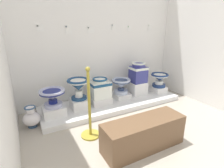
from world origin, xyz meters
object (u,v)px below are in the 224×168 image
antique_toilet_tall_cobalt (138,72)px  stanchion_post_near_left (90,118)px  plinth_block_tall_cobalt (138,88)px  decorative_vase_corner (32,118)px  info_placard_sixth (150,27)px  info_placard_first (40,28)px  antique_toilet_pale_glazed (78,86)px  info_placard_second (68,29)px  antique_toilet_squat_floral (100,88)px  plinth_block_slender_white (158,89)px  plinth_block_central_ornate (54,110)px  info_placard_third (90,30)px  plinth_block_pale_glazed (79,103)px  antique_toilet_slender_white (159,78)px  info_placard_fifth (129,28)px  antique_toilet_broad_patterned (121,84)px  museum_bench (143,134)px  plinth_block_squat_floral (100,100)px  plinth_block_broad_patterned (121,95)px  info_placard_fourth (114,27)px

antique_toilet_tall_cobalt → stanchion_post_near_left: bearing=-149.3°
plinth_block_tall_cobalt → decorative_vase_corner: 2.17m
info_placard_sixth → info_placard_first: bearing=180.0°
antique_toilet_pale_glazed → info_placard_second: info_placard_second is taller
antique_toilet_squat_floral → plinth_block_slender_white: 1.45m
info_placard_first → info_placard_sixth: 2.33m
info_placard_second → plinth_block_central_ornate: bearing=-134.6°
info_placard_first → info_placard_third: size_ratio=0.83×
antique_toilet_pale_glazed → info_placard_sixth: (1.86, 0.42, 0.98)m
plinth_block_pale_glazed → antique_toilet_pale_glazed: bearing=76.0°
info_placard_first → plinth_block_tall_cobalt: bearing=-10.9°
plinth_block_tall_cobalt → antique_toilet_slender_white: antique_toilet_slender_white is taller
info_placard_second → decorative_vase_corner: 1.64m
plinth_block_pale_glazed → antique_toilet_pale_glazed: 0.34m
info_placard_fifth → info_placard_sixth: 0.55m
antique_toilet_broad_patterned → decorative_vase_corner: bearing=-173.2°
antique_toilet_broad_patterned → plinth_block_tall_cobalt: bearing=-0.9°
antique_toilet_squat_floral → antique_toilet_tall_cobalt: size_ratio=0.89×
decorative_vase_corner → museum_bench: bearing=-44.8°
antique_toilet_pale_glazed → antique_toilet_slender_white: 1.85m
antique_toilet_pale_glazed → antique_toilet_broad_patterned: (0.93, 0.07, -0.14)m
plinth_block_slender_white → plinth_block_tall_cobalt: bearing=166.8°
plinth_block_squat_floral → info_placard_first: (-0.89, 0.42, 1.33)m
plinth_block_slender_white → info_placard_first: bearing=168.6°
plinth_block_central_ornate → antique_toilet_squat_floral: bearing=3.8°
antique_toilet_tall_cobalt → stanchion_post_near_left: (-1.45, -0.86, -0.30)m
info_placard_sixth → decorative_vase_corner: (-2.68, -0.55, -1.34)m
antique_toilet_squat_floral → antique_toilet_slender_white: size_ratio=0.99×
info_placard_fifth → antique_toilet_pale_glazed: bearing=-162.5°
info_placard_second → info_placard_third: size_ratio=1.10×
plinth_block_squat_floral → antique_toilet_tall_cobalt: size_ratio=0.91×
antique_toilet_tall_cobalt → plinth_block_broad_patterned: bearing=179.1°
antique_toilet_squat_floral → plinth_block_slender_white: (1.43, -0.05, -0.26)m
info_placard_first → info_placard_fifth: size_ratio=0.99×
antique_toilet_squat_floral → stanchion_post_near_left: (-0.52, -0.78, -0.13)m
info_placard_second → museum_bench: info_placard_second is taller
decorative_vase_corner → antique_toilet_pale_glazed: bearing=9.4°
plinth_block_broad_patterned → antique_toilet_tall_cobalt: bearing=-0.9°
plinth_block_broad_patterned → museum_bench: bearing=-109.9°
antique_toilet_squat_floral → museum_bench: bearing=-90.3°
plinth_block_pale_glazed → info_placard_fourth: (0.93, 0.42, 1.32)m
antique_toilet_tall_cobalt → info_placard_second: (-1.34, 0.35, 0.87)m
antique_toilet_squat_floral → stanchion_post_near_left: bearing=-123.4°
plinth_block_central_ornate → antique_toilet_slender_white: bearing=0.3°
plinth_block_tall_cobalt → decorative_vase_corner: (-2.16, -0.20, -0.07)m
plinth_block_broad_patterned → info_placard_second: size_ratio=2.32×
plinth_block_squat_floral → decorative_vase_corner: decorative_vase_corner is taller
info_placard_first → info_placard_fourth: size_ratio=1.03×
plinth_block_broad_patterned → info_placard_second: (-0.92, 0.34, 1.32)m
plinth_block_tall_cobalt → antique_toilet_tall_cobalt: (0.00, 0.00, 0.36)m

